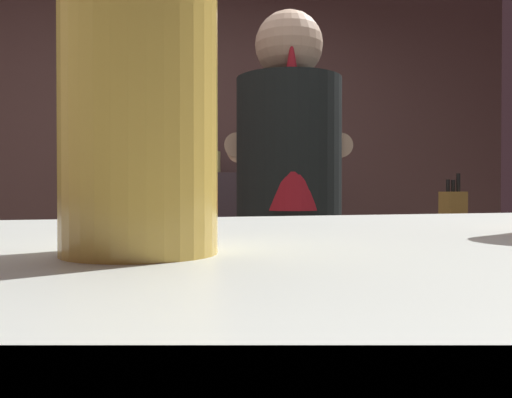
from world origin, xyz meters
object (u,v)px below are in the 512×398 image
object	(u,v)px
pint_glass_far	(140,110)
bottle_hot_sauce	(293,162)
bartender	(289,233)
knife_block	(453,212)
mixing_bowl	(204,236)
bottle_vinegar	(197,162)
chefs_knife	(319,239)
bottle_olive_oil	(215,161)

from	to	relation	value
pint_glass_far	bottle_hot_sauce	distance (m)	3.17
bartender	pint_glass_far	size ratio (longest dim) A/B	12.59
pint_glass_far	knife_block	bearing A→B (deg)	49.21
mixing_bowl	bottle_vinegar	bearing A→B (deg)	80.92
chefs_knife	bartender	bearing A→B (deg)	-134.78
mixing_bowl	pint_glass_far	bearing A→B (deg)	-101.87
knife_block	bottle_hot_sauce	size ratio (longest dim) A/B	1.47
chefs_knife	pint_glass_far	bearing A→B (deg)	-126.10
mixing_bowl	bottle_vinegar	distance (m)	1.37
bottle_vinegar	bartender	bearing A→B (deg)	-90.27
mixing_bowl	bottle_hot_sauce	world-z (taller)	bottle_hot_sauce
pint_glass_far	bottle_hot_sauce	xyz separation A→B (m)	(1.19, 2.94, 0.15)
bottle_hot_sauce	chefs_knife	bearing A→B (deg)	-105.78
bottle_olive_oil	bottle_vinegar	distance (m)	0.13
bartender	bottle_vinegar	bearing A→B (deg)	15.17
mixing_bowl	pint_glass_far	world-z (taller)	pint_glass_far
chefs_knife	bottle_vinegar	size ratio (longest dim) A/B	1.31
bartender	chefs_knife	bearing A→B (deg)	-19.29
mixing_bowl	bottle_hot_sauce	size ratio (longest dim) A/B	1.09
chefs_knife	bottle_olive_oil	size ratio (longest dim) A/B	1.13
chefs_knife	bottle_vinegar	distance (m)	1.39
bartender	mixing_bowl	world-z (taller)	bartender
bottle_olive_oil	bottle_vinegar	bearing A→B (deg)	-164.35
bartender	bottle_olive_oil	distance (m)	1.79
pint_glass_far	bottle_hot_sauce	size ratio (longest dim) A/B	0.70
knife_block	chefs_knife	bearing A→B (deg)	-175.68
mixing_bowl	chefs_knife	world-z (taller)	mixing_bowl
bottle_hot_sauce	knife_block	bearing A→B (deg)	-72.70
bartender	bottle_olive_oil	size ratio (longest dim) A/B	8.03
mixing_bowl	bottle_olive_oil	bearing A→B (deg)	76.00
chefs_knife	bottle_olive_oil	xyz separation A→B (m)	(-0.15, 1.35, 0.40)
bottle_hot_sauce	pint_glass_far	bearing A→B (deg)	-112.02
mixing_bowl	bottle_vinegar	size ratio (longest dim) A/B	1.16
knife_block	bottle_olive_oil	distance (m)	1.57
knife_block	pint_glass_far	xyz separation A→B (m)	(-1.54, -1.79, 0.14)
bartender	bottle_hot_sauce	distance (m)	1.75
mixing_bowl	bottle_hot_sauce	distance (m)	1.49
bartender	pint_glass_far	world-z (taller)	bartender
knife_block	bottle_vinegar	size ratio (longest dim) A/B	1.55
bottle_vinegar	bottle_hot_sauce	bearing A→B (deg)	-10.55
chefs_knife	bottle_vinegar	bearing A→B (deg)	91.72
mixing_bowl	bottle_olive_oil	size ratio (longest dim) A/B	0.99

